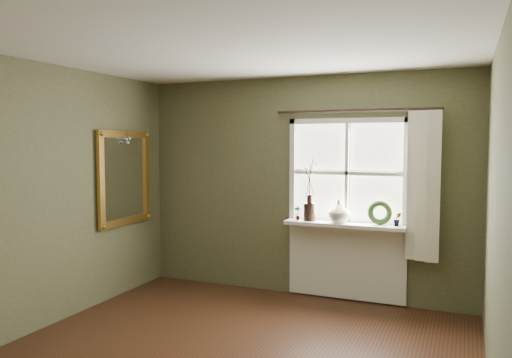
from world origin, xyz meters
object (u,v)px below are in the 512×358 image
Objects in this scene: dark_jug at (310,212)px; wreath at (380,215)px; gilt_mirror at (125,178)px; cream_vase at (339,211)px.

wreath is at bearing 2.88° from dark_jug.
gilt_mirror reaches higher than wreath.
dark_jug is at bearing 164.45° from wreath.
cream_vase is at bearing 0.00° from dark_jug.
wreath is at bearing 13.40° from gilt_mirror.
cream_vase reaches higher than wreath.
gilt_mirror is (-2.45, -0.65, 0.36)m from cream_vase.
dark_jug is 0.76× the size of wreath.
cream_vase is 0.95× the size of wreath.
dark_jug is at bearing 17.17° from gilt_mirror.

